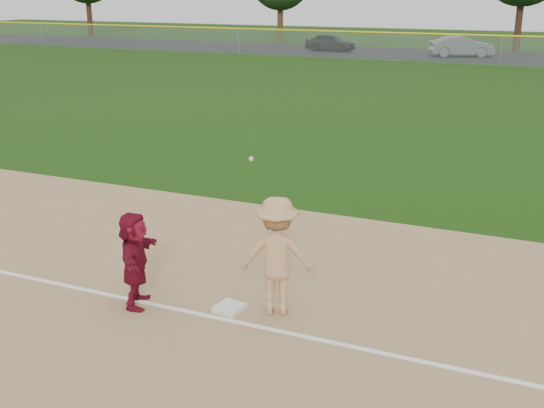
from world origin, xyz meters
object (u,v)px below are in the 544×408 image
at_px(base_runner, 135,259).
at_px(first_base, 230,308).
at_px(car_left, 330,42).
at_px(car_mid, 461,46).

bearing_deg(base_runner, first_base, -96.80).
distance_m(car_left, car_mid, 10.81).
height_order(base_runner, car_mid, base_runner).
xyz_separation_m(car_left, car_mid, (10.80, -0.46, 0.08)).
bearing_deg(car_left, first_base, -162.21).
relative_size(first_base, car_left, 0.10).
height_order(first_base, base_runner, base_runner).
bearing_deg(base_runner, car_mid, -20.01).
bearing_deg(car_mid, first_base, 161.85).
distance_m(first_base, car_mid, 45.87).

